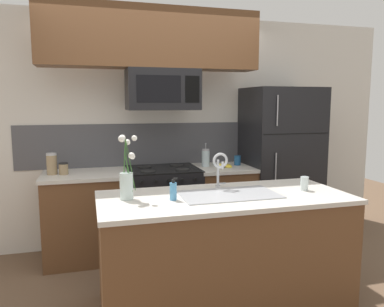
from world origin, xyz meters
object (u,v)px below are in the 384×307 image
(banana_bunch, at_px, (225,165))
(refrigerator, at_px, (279,164))
(storage_jar_medium, at_px, (64,169))
(flower_vase, at_px, (127,179))
(french_press, at_px, (206,158))
(dish_soap_bottle, at_px, (173,191))
(microwave, at_px, (162,90))
(coffee_tin, at_px, (237,160))
(spare_glass, at_px, (304,184))
(stove_range, at_px, (163,210))
(storage_jar_tall, at_px, (52,164))
(sink_faucet, at_px, (220,165))

(banana_bunch, bearing_deg, refrigerator, 6.51)
(storage_jar_medium, height_order, flower_vase, flower_vase)
(banana_bunch, relative_size, french_press, 0.71)
(refrigerator, height_order, dish_soap_bottle, refrigerator)
(banana_bunch, height_order, french_press, french_press)
(microwave, bearing_deg, storage_jar_medium, 179.46)
(storage_jar_medium, bearing_deg, coffee_tin, 1.85)
(spare_glass, distance_m, flower_vase, 1.44)
(french_press, bearing_deg, flower_vase, -129.34)
(french_press, bearing_deg, spare_glass, -72.30)
(storage_jar_medium, height_order, banana_bunch, storage_jar_medium)
(microwave, xyz_separation_m, refrigerator, (1.41, 0.04, -0.86))
(stove_range, xyz_separation_m, banana_bunch, (0.69, -0.06, 0.47))
(refrigerator, bearing_deg, dish_soap_bottle, -140.47)
(storage_jar_tall, relative_size, flower_vase, 0.45)
(coffee_tin, bearing_deg, sink_faucet, -119.31)
(storage_jar_medium, bearing_deg, french_press, 2.69)
(french_press, bearing_deg, stove_range, -173.19)
(sink_faucet, xyz_separation_m, flower_vase, (-0.78, -0.14, -0.05))
(stove_range, height_order, storage_jar_tall, storage_jar_tall)
(french_press, bearing_deg, dish_soap_bottle, -116.79)
(storage_jar_tall, relative_size, dish_soap_bottle, 1.31)
(stove_range, bearing_deg, storage_jar_medium, -179.36)
(stove_range, distance_m, dish_soap_bottle, 1.40)
(french_press, xyz_separation_m, coffee_tin, (0.38, -0.01, -0.04))
(banana_bunch, height_order, spare_glass, spare_glass)
(stove_range, bearing_deg, flower_vase, -113.31)
(microwave, height_order, coffee_tin, microwave)
(microwave, relative_size, french_press, 2.79)
(stove_range, relative_size, sink_faucet, 3.04)
(banana_bunch, relative_size, spare_glass, 1.66)
(coffee_tin, relative_size, flower_vase, 0.23)
(microwave, bearing_deg, dish_soap_bottle, -97.94)
(sink_faucet, bearing_deg, french_press, 78.35)
(storage_jar_medium, xyz_separation_m, coffee_tin, (1.90, 0.06, -0.00))
(stove_range, xyz_separation_m, dish_soap_bottle, (-0.18, -1.29, 0.52))
(french_press, height_order, coffee_tin, french_press)
(sink_faucet, bearing_deg, flower_vase, -170.14)
(dish_soap_bottle, bearing_deg, spare_glass, 0.67)
(storage_jar_medium, distance_m, coffee_tin, 1.90)
(spare_glass, relative_size, flower_vase, 0.24)
(stove_range, distance_m, flower_vase, 1.41)
(microwave, xyz_separation_m, storage_jar_tall, (-1.13, 0.04, -0.74))
(microwave, relative_size, banana_bunch, 3.93)
(sink_faucet, bearing_deg, stove_range, 105.09)
(sink_faucet, xyz_separation_m, spare_glass, (0.65, -0.24, -0.14))
(storage_jar_medium, bearing_deg, flower_vase, -66.08)
(sink_faucet, bearing_deg, refrigerator, 43.00)
(stove_range, relative_size, flower_vase, 1.94)
(spare_glass, bearing_deg, refrigerator, 69.73)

